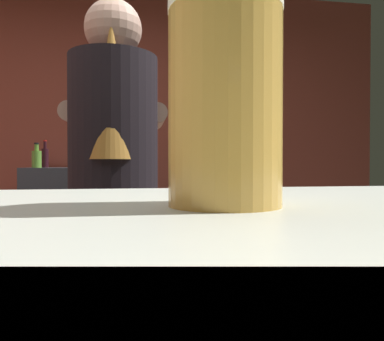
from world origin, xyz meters
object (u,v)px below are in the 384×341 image
at_px(knife_block, 240,183).
at_px(bottle_soy, 91,157).
at_px(mixing_bowl, 91,200).
at_px(bartender, 114,189).
at_px(chefs_knife, 174,204).
at_px(bottle_hot_sauce, 45,157).
at_px(pint_glass_far, 225,100).
at_px(bottle_vinegar, 37,158).

height_order(knife_block, bottle_soy, bottle_soy).
bearing_deg(mixing_bowl, bottle_soy, 96.39).
distance_m(bartender, mixing_bowl, 0.53).
xyz_separation_m(knife_block, chefs_knife, (-0.37, -0.09, -0.10)).
relative_size(bartender, bottle_hot_sauce, 7.72).
relative_size(knife_block, mixing_bowl, 1.47).
xyz_separation_m(bartender, bottle_soy, (-0.27, 1.68, 0.16)).
xyz_separation_m(bartender, pint_glass_far, (0.13, -1.21, 0.14)).
distance_m(bartender, pint_glass_far, 1.22).
height_order(knife_block, chefs_knife, knife_block).
height_order(knife_block, mixing_bowl, knife_block).
distance_m(bottle_soy, bottle_hot_sauce, 0.37).
bearing_deg(bartender, mixing_bowl, 16.82).
distance_m(chefs_knife, bottle_soy, 1.41).
bearing_deg(bottle_hot_sauce, knife_block, -43.76).
distance_m(mixing_bowl, pint_glass_far, 1.75).
bearing_deg(bartender, bottle_soy, 10.41).
xyz_separation_m(pint_glass_far, bottle_soy, (-0.41, 2.89, 0.02)).
bearing_deg(bottle_vinegar, knife_block, -39.58).
bearing_deg(bartender, bottle_hot_sauce, 21.53).
height_order(mixing_bowl, chefs_knife, mixing_bowl).
bearing_deg(bottle_vinegar, bottle_soy, 12.95).
relative_size(bottle_vinegar, bottle_hot_sauce, 0.87).
xyz_separation_m(knife_block, pint_glass_far, (-0.52, -1.70, 0.15)).
bearing_deg(pint_glass_far, bottle_hot_sauce, 104.80).
bearing_deg(knife_block, pint_glass_far, -106.89).
xyz_separation_m(bartender, mixing_bowl, (-0.14, 0.51, -0.09)).
distance_m(chefs_knife, bottle_vinegar, 1.54).
bearing_deg(pint_glass_far, knife_block, 73.11).
bearing_deg(mixing_bowl, bartender, -74.36).
bearing_deg(bottle_vinegar, chefs_knife, -51.09).
distance_m(bartender, bottle_vinegar, 1.73).
height_order(bartender, mixing_bowl, bartender).
bearing_deg(bottle_soy, pint_glass_far, -81.96).
bearing_deg(knife_block, bartender, -142.95).
distance_m(knife_block, pint_glass_far, 1.78).
relative_size(chefs_knife, pint_glass_far, 1.71).
xyz_separation_m(chefs_knife, bottle_soy, (-0.55, 1.27, 0.26)).
bearing_deg(bottle_hot_sauce, chefs_knife, -55.14).
distance_m(pint_glass_far, bottle_vinegar, 2.91).
bearing_deg(chefs_knife, knife_block, 32.44).
height_order(mixing_bowl, bottle_hot_sauce, bottle_hot_sauce).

